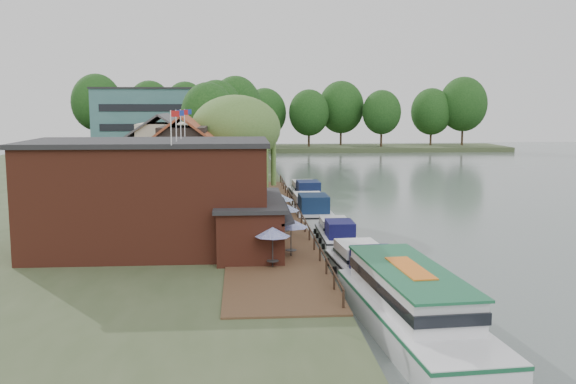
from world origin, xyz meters
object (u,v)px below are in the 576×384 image
object	(u,v)px
cruiser_1	(337,231)
swan	(414,318)
cottage_a	(184,165)
umbrella_4	(265,215)
tour_boat	(414,304)
cottage_b	(164,156)
hotel_block	(172,124)
umbrella_3	(284,219)
umbrella_0	(273,247)
umbrella_2	(275,229)
cruiser_3	(306,190)
cottage_c	(207,149)
willow	(236,149)
umbrella_5	(280,208)
pub	(180,195)
cruiser_0	(366,264)
umbrella_1	(291,237)

from	to	relation	value
cruiser_1	swan	bearing A→B (deg)	-85.84
cottage_a	umbrella_4	distance (m)	11.72
tour_boat	swan	bearing A→B (deg)	69.96
cottage_b	tour_boat	size ratio (longest dim) A/B	0.68
hotel_block	umbrella_3	distance (m)	69.09
umbrella_0	umbrella_2	bearing A→B (deg)	85.30
umbrella_0	cruiser_3	bearing A→B (deg)	80.80
cottage_b	cottage_c	xyz separation A→B (m)	(4.00, 9.00, 0.00)
willow	umbrella_5	xyz separation A→B (m)	(3.51, -11.22, -3.93)
willow	pub	bearing A→B (deg)	-99.93
cottage_a	umbrella_0	world-z (taller)	cottage_a
willow	umbrella_5	world-z (taller)	willow
umbrella_0	umbrella_3	bearing A→B (deg)	81.77
cottage_a	willow	world-z (taller)	willow
hotel_block	umbrella_2	world-z (taller)	hotel_block
cottage_a	cruiser_1	size ratio (longest dim) A/B	0.97
cottage_a	willow	size ratio (longest dim) A/B	0.82
cottage_c	umbrella_3	xyz separation A→B (m)	(7.07, -30.25, -2.96)
pub	willow	bearing A→B (deg)	80.07
willow	cruiser_0	distance (m)	27.10
umbrella_4	hotel_block	bearing A→B (deg)	101.91
cruiser_1	cottage_c	bearing A→B (deg)	111.50
willow	umbrella_4	size ratio (longest dim) A/B	4.36
umbrella_2	cruiser_3	xyz separation A→B (m)	(4.72, 26.38, -1.04)
swan	umbrella_0	bearing A→B (deg)	132.95
hotel_block	cruiser_1	xyz separation A→B (m)	(19.12, -65.68, -6.09)
hotel_block	umbrella_4	size ratio (longest dim) A/B	10.62
cottage_a	swan	xyz separation A→B (m)	(13.30, -27.22, -5.03)
cruiser_0	pub	bearing A→B (deg)	148.90
willow	umbrella_1	bearing A→B (deg)	-81.03
pub	cruiser_1	world-z (taller)	pub
cottage_a	umbrella_2	distance (m)	16.58
cottage_b	cruiser_3	size ratio (longest dim) A/B	0.94
umbrella_0	umbrella_2	distance (m)	5.61
cottage_c	cruiser_0	bearing A→B (deg)	-74.08
umbrella_2	swan	xyz separation A→B (m)	(6.06, -12.60, -2.07)
cruiser_0	cruiser_1	xyz separation A→B (m)	(-0.15, 10.81, -0.20)
umbrella_0	cruiser_0	bearing A→B (deg)	-2.90
hotel_block	tour_boat	bearing A→B (deg)	-76.88
pub	hotel_block	bearing A→B (deg)	96.43
pub	umbrella_5	size ratio (longest dim) A/B	8.42
umbrella_1	willow	bearing A→B (deg)	98.97
hotel_block	cottage_b	bearing A→B (deg)	-85.03
umbrella_4	cruiser_3	bearing A→B (deg)	75.96
umbrella_1	umbrella_5	world-z (taller)	same
umbrella_2	cruiser_1	xyz separation A→B (m)	(4.89, 4.94, -1.23)
hotel_block	umbrella_2	size ratio (longest dim) A/B	10.69
hotel_block	umbrella_5	size ratio (longest dim) A/B	10.69
willow	cruiser_0	size ratio (longest dim) A/B	1.01
pub	umbrella_0	xyz separation A→B (m)	(5.77, -5.21, -2.36)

